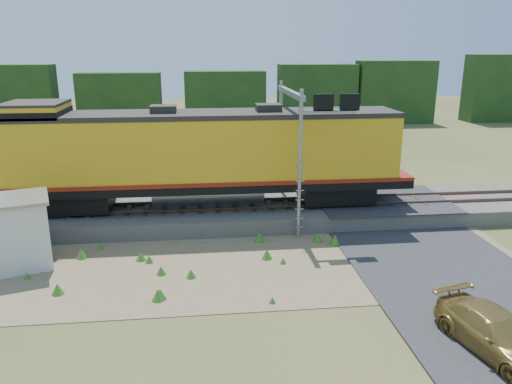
{
  "coord_description": "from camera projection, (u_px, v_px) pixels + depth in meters",
  "views": [
    {
      "loc": [
        -2.57,
        -18.62,
        8.76
      ],
      "look_at": [
        -0.14,
        3.0,
        2.4
      ],
      "focal_mm": 35.0,
      "sensor_mm": 36.0,
      "label": 1
    }
  ],
  "objects": [
    {
      "name": "tree_line_north",
      "position": [
        222.0,
        99.0,
        55.88
      ],
      "size": [
        130.0,
        3.0,
        6.5
      ],
      "color": "#1C3714",
      "rests_on": "ground"
    },
    {
      "name": "ground",
      "position": [
        267.0,
        268.0,
        20.49
      ],
      "size": [
        140.0,
        140.0,
        0.0
      ],
      "primitive_type": "plane",
      "color": "#475123",
      "rests_on": "ground"
    },
    {
      "name": "ballast",
      "position": [
        252.0,
        213.0,
        26.11
      ],
      "size": [
        70.0,
        5.0,
        0.8
      ],
      "primitive_type": "cube",
      "color": "slate",
      "rests_on": "ground"
    },
    {
      "name": "weed_clumps",
      "position": [
        182.0,
        271.0,
        20.21
      ],
      "size": [
        15.0,
        6.2,
        0.56
      ],
      "primitive_type": null,
      "color": "#3A7521",
      "rests_on": "ground"
    },
    {
      "name": "locomotive",
      "position": [
        201.0,
        154.0,
        24.94
      ],
      "size": [
        20.55,
        3.13,
        5.3
      ],
      "color": "black",
      "rests_on": "rails"
    },
    {
      "name": "dirt_shoulder",
      "position": [
        218.0,
        265.0,
        20.75
      ],
      "size": [
        26.0,
        8.0,
        0.03
      ],
      "primitive_type": "cube",
      "color": "#8C7754",
      "rests_on": "ground"
    },
    {
      "name": "signal_gantry",
      "position": [
        299.0,
        122.0,
        24.36
      ],
      "size": [
        2.76,
        6.2,
        6.97
      ],
      "color": "gray",
      "rests_on": "ground"
    },
    {
      "name": "shed",
      "position": [
        19.0,
        232.0,
        20.33
      ],
      "size": [
        3.13,
        3.13,
        2.96
      ],
      "rotation": [
        0.0,
        0.0,
        0.31
      ],
      "color": "silver",
      "rests_on": "ground"
    },
    {
      "name": "road",
      "position": [
        423.0,
        252.0,
        21.93
      ],
      "size": [
        7.0,
        66.0,
        0.86
      ],
      "color": "#38383A",
      "rests_on": "ground"
    },
    {
      "name": "rails",
      "position": [
        252.0,
        204.0,
        25.97
      ],
      "size": [
        70.0,
        1.54,
        0.16
      ],
      "color": "brown",
      "rests_on": "ballast"
    },
    {
      "name": "car",
      "position": [
        497.0,
        334.0,
        14.71
      ],
      "size": [
        2.6,
        4.52,
        1.23
      ],
      "primitive_type": "imported",
      "rotation": [
        0.0,
        0.0,
        0.22
      ],
      "color": "olive",
      "rests_on": "ground"
    }
  ]
}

